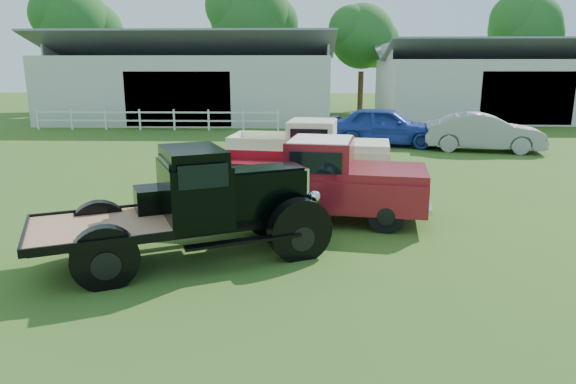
# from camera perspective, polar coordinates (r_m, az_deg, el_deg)

# --- Properties ---
(ground) EXTENTS (120.00, 120.00, 0.00)m
(ground) POSITION_cam_1_polar(r_m,az_deg,el_deg) (10.13, -1.37, -7.41)
(ground) COLOR #446719
(shed_left) EXTENTS (18.80, 10.20, 5.60)m
(shed_left) POSITION_cam_1_polar(r_m,az_deg,el_deg) (36.23, -10.36, 12.36)
(shed_left) COLOR #BDBDBD
(shed_left) RESTS_ON ground
(shed_right) EXTENTS (16.80, 9.20, 5.20)m
(shed_right) POSITION_cam_1_polar(r_m,az_deg,el_deg) (38.84, 22.64, 11.33)
(shed_right) COLOR #BDBDBD
(shed_right) RESTS_ON ground
(fence_rail) EXTENTS (14.20, 0.16, 1.20)m
(fence_rail) POSITION_cam_1_polar(r_m,az_deg,el_deg) (30.79, -14.35, 7.79)
(fence_rail) COLOR white
(fence_rail) RESTS_ON ground
(tree_a) EXTENTS (6.30, 6.30, 10.50)m
(tree_a) POSITION_cam_1_polar(r_m,az_deg,el_deg) (46.33, -22.48, 14.90)
(tree_a) COLOR #125912
(tree_a) RESTS_ON ground
(tree_b) EXTENTS (6.90, 6.90, 11.50)m
(tree_b) POSITION_cam_1_polar(r_m,az_deg,el_deg) (43.70, -4.24, 16.65)
(tree_b) COLOR #125912
(tree_b) RESTS_ON ground
(tree_c) EXTENTS (5.40, 5.40, 9.00)m
(tree_c) POSITION_cam_1_polar(r_m,az_deg,el_deg) (42.66, 8.19, 14.94)
(tree_c) COLOR #125912
(tree_c) RESTS_ON ground
(tree_d) EXTENTS (6.00, 6.00, 10.00)m
(tree_d) POSITION_cam_1_polar(r_m,az_deg,el_deg) (46.81, 24.63, 14.37)
(tree_d) COLOR #125912
(tree_d) RESTS_ON ground
(vintage_flatbed) EXTENTS (5.88, 4.23, 2.17)m
(vintage_flatbed) POSITION_cam_1_polar(r_m,az_deg,el_deg) (10.05, -10.91, -1.33)
(vintage_flatbed) COLOR black
(vintage_flatbed) RESTS_ON ground
(red_pickup) EXTENTS (5.72, 2.92, 1.99)m
(red_pickup) POSITION_cam_1_polar(r_m,az_deg,el_deg) (12.54, 3.13, 1.54)
(red_pickup) COLOR maroon
(red_pickup) RESTS_ON ground
(white_pickup) EXTENTS (5.49, 2.71, 1.94)m
(white_pickup) POSITION_cam_1_polar(r_m,az_deg,el_deg) (16.61, 2.34, 4.53)
(white_pickup) COLOR #EFEAC3
(white_pickup) RESTS_ON ground
(misc_car_blue) EXTENTS (5.62, 3.27, 1.80)m
(misc_car_blue) POSITION_cam_1_polar(r_m,az_deg,el_deg) (24.60, 10.74, 7.22)
(misc_car_blue) COLOR #20399C
(misc_car_blue) RESTS_ON ground
(misc_car_grey) EXTENTS (5.19, 2.68, 1.63)m
(misc_car_grey) POSITION_cam_1_polar(r_m,az_deg,el_deg) (24.10, 20.94, 6.21)
(misc_car_grey) COLOR gray
(misc_car_grey) RESTS_ON ground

